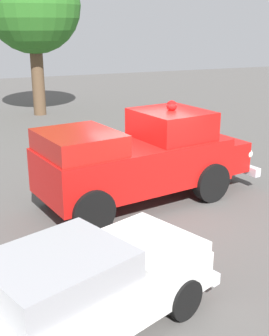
# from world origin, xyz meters

# --- Properties ---
(ground_plane) EXTENTS (60.00, 60.00, 0.00)m
(ground_plane) POSITION_xyz_m (0.00, 0.00, 0.00)
(ground_plane) COLOR #514F4C
(vintage_fire_truck) EXTENTS (6.23, 3.20, 2.59)m
(vintage_fire_truck) POSITION_xyz_m (-0.03, 0.33, 1.20)
(vintage_fire_truck) COLOR black
(vintage_fire_truck) RESTS_ON ground
(classic_hot_rod) EXTENTS (4.73, 3.24, 1.46)m
(classic_hot_rod) POSITION_xyz_m (-3.04, -4.09, 0.75)
(classic_hot_rod) COLOR black
(classic_hot_rod) RESTS_ON ground
(oak_tree_right) EXTENTS (4.59, 4.59, 7.62)m
(oak_tree_right) POSITION_xyz_m (-0.13, 13.03, 5.28)
(oak_tree_right) COLOR brown
(oak_tree_right) RESTS_ON ground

